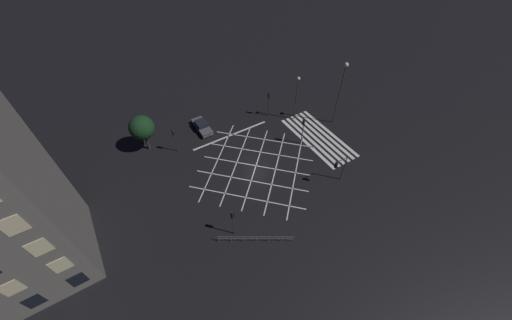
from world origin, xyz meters
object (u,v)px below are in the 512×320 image
traffic_light_nw_main (233,219)px  traffic_light_ne_main (174,136)px  traffic_light_median_south (303,127)px  street_lamp_east (297,91)px  traffic_light_sw_cross (340,166)px  traffic_light_se_cross (269,100)px  waiting_car (202,126)px  street_tree_near (142,128)px  street_lamp_west (343,80)px

traffic_light_nw_main → traffic_light_ne_main: (15.59, 0.58, 0.01)m
traffic_light_median_south → street_lamp_east: street_lamp_east is taller
traffic_light_sw_cross → traffic_light_se_cross: bearing=-90.9°
waiting_car → street_tree_near: bearing=-90.9°
traffic_light_se_cross → traffic_light_sw_cross: bearing=89.1°
traffic_light_median_south → street_tree_near: bearing=-29.0°
waiting_car → traffic_light_sw_cross: bearing=28.8°
traffic_light_se_cross → traffic_light_ne_main: traffic_light_se_cross is taller
traffic_light_sw_cross → street_tree_near: bearing=-45.4°
traffic_light_ne_main → traffic_light_median_south: 17.79m
traffic_light_nw_main → street_lamp_east: 22.31m
street_lamp_east → waiting_car: (5.36, 13.66, -4.60)m
street_lamp_west → street_tree_near: street_lamp_west is taller
traffic_light_median_south → street_lamp_east: 6.19m
street_tree_near → street_lamp_east: bearing=-104.0°
traffic_light_median_south → street_lamp_west: 8.70m
traffic_light_ne_main → street_lamp_west: street_lamp_west is taller
traffic_light_median_south → street_lamp_west: bearing=-170.1°
traffic_light_se_cross → street_tree_near: size_ratio=0.78×
traffic_light_median_south → street_lamp_east: size_ratio=0.60×
street_tree_near → street_lamp_west: bearing=-109.4°
traffic_light_se_cross → waiting_car: size_ratio=0.95×
traffic_light_median_south → waiting_car: (10.57, 11.00, -2.60)m
street_lamp_east → traffic_light_se_cross: bearing=48.0°
traffic_light_se_cross → street_lamp_west: (-6.75, -7.86, 4.53)m
waiting_car → street_lamp_west: bearing=63.2°
street_lamp_east → waiting_car: size_ratio=1.65×
traffic_light_nw_main → traffic_light_ne_main: traffic_light_ne_main is taller
traffic_light_ne_main → street_lamp_west: size_ratio=0.41×
traffic_light_ne_main → street_tree_near: street_tree_near is taller
traffic_light_se_cross → traffic_light_ne_main: size_ratio=1.05×
traffic_light_sw_cross → waiting_car: 21.52m
traffic_light_se_cross → traffic_light_ne_main: (-0.16, 15.48, -0.14)m
traffic_light_nw_main → traffic_light_median_south: (7.72, -15.38, 0.26)m
traffic_light_se_cross → waiting_car: bearing=-13.5°
traffic_light_sw_cross → street_lamp_west: size_ratio=0.43×
street_lamp_east → street_tree_near: size_ratio=1.34×
traffic_light_se_cross → street_lamp_east: (-2.82, -3.14, 2.11)m
traffic_light_sw_cross → traffic_light_nw_main: size_ratio=1.05×
traffic_light_se_cross → street_tree_near: street_tree_near is taller
street_lamp_east → street_tree_near: bearing=76.0°
traffic_light_se_cross → traffic_light_median_south: traffic_light_median_south is taller
traffic_light_nw_main → waiting_car: size_ratio=0.91×
traffic_light_sw_cross → waiting_car: size_ratio=0.95×
traffic_light_median_south → traffic_light_sw_cross: bearing=85.0°
traffic_light_sw_cross → traffic_light_median_south: bearing=-95.0°
street_lamp_east → street_tree_near: street_lamp_east is taller
traffic_light_ne_main → street_lamp_east: street_lamp_east is taller
traffic_light_nw_main → street_lamp_west: 24.92m
traffic_light_ne_main → street_tree_near: 4.51m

